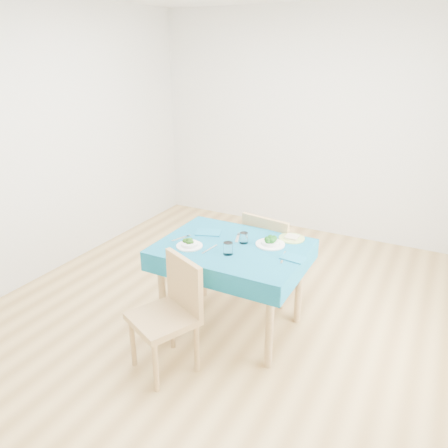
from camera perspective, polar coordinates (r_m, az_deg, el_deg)
The scene contains 16 objects.
room_shell at distance 3.48m, azimuth -0.00°, elevation 7.63°, with size 4.02×4.52×2.73m.
table at distance 3.64m, azimuth 1.06°, elevation -8.25°, with size 1.14×0.87×0.76m, color #0A4F6D.
chair_near at distance 3.14m, azimuth -8.09°, elevation -10.69°, with size 0.42×0.46×1.05m, color #9D7A49.
chair_far at distance 4.06m, azimuth 6.82°, elevation -2.01°, with size 0.46×0.50×1.14m, color #9D7A49.
bowl_near at distance 3.44m, azimuth -4.55°, elevation -2.48°, with size 0.21×0.21×0.06m, color white, non-canonical shape.
bowl_far at distance 3.47m, azimuth 6.08°, elevation -2.21°, with size 0.23×0.23×0.07m, color white, non-canonical shape.
fork_near at distance 3.60m, azimuth -5.72°, elevation -1.87°, with size 0.02×0.17×0.00m, color silver.
knife_near at distance 3.40m, azimuth -1.91°, elevation -3.31°, with size 0.01×0.19×0.00m, color silver.
fork_far at distance 3.59m, azimuth 1.78°, elevation -1.84°, with size 0.02×0.17×0.00m, color silver.
knife_far at distance 3.30m, azimuth 7.76°, elevation -4.33°, with size 0.02×0.21×0.00m, color silver.
napkin_near at distance 3.69m, azimuth -2.05°, elevation -1.12°, with size 0.21×0.14×0.01m, color #0E5A78.
napkin_far at distance 3.29m, azimuth 9.07°, elevation -4.42°, with size 0.18×0.13×0.01m, color #0E5A78.
tumbler_center at distance 3.49m, azimuth 2.60°, elevation -1.83°, with size 0.07×0.07×0.09m, color white.
tumbler_side at distance 3.30m, azimuth 0.53°, elevation -3.21°, with size 0.07×0.07×0.09m, color white.
side_plate at distance 3.62m, azimuth 8.84°, elevation -1.86°, with size 0.21×0.21×0.01m, color #A6C45F.
bread_slice at distance 3.61m, azimuth 8.85°, elevation -1.67°, with size 0.10×0.10×0.02m, color beige.
Camera 1 is at (1.57, -2.99, 2.20)m, focal length 35.00 mm.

